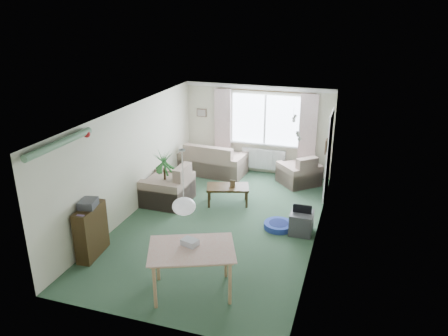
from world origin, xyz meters
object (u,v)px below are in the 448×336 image
(coffee_table, at_px, (228,195))
(bookshelf, at_px, (91,231))
(dining_table, at_px, (192,271))
(pet_bed, at_px, (278,225))
(armchair_left, at_px, (167,183))
(houseplant, at_px, (165,178))
(tv_cube, at_px, (301,223))
(armchair_corner, at_px, (299,169))
(sofa, at_px, (213,158))

(coffee_table, height_order, bookshelf, bookshelf)
(bookshelf, bearing_deg, coffee_table, 54.43)
(dining_table, distance_m, pet_bed, 2.70)
(coffee_table, xyz_separation_m, pet_bed, (1.36, -0.82, -0.16))
(armchair_left, bearing_deg, bookshelf, -6.64)
(bookshelf, height_order, houseplant, houseplant)
(pet_bed, bearing_deg, tv_cube, -5.48)
(armchair_corner, relative_size, dining_table, 0.72)
(armchair_left, height_order, dining_table, armchair_left)
(armchair_left, xyz_separation_m, houseplant, (-0.01, -0.10, 0.17))
(sofa, xyz_separation_m, tv_cube, (2.80, -2.62, -0.21))
(armchair_corner, bearing_deg, dining_table, 37.10)
(tv_cube, relative_size, pet_bed, 0.82)
(armchair_left, height_order, pet_bed, armchair_left)
(sofa, bearing_deg, dining_table, 109.95)
(bookshelf, bearing_deg, dining_table, -17.05)
(sofa, distance_m, pet_bed, 3.49)
(pet_bed, bearing_deg, armchair_left, 170.17)
(coffee_table, xyz_separation_m, bookshelf, (-1.71, -2.88, 0.27))
(armchair_left, relative_size, pet_bed, 1.75)
(bookshelf, bearing_deg, houseplant, 77.22)
(tv_cube, bearing_deg, houseplant, 172.05)
(sofa, distance_m, armchair_corner, 2.34)
(houseplant, distance_m, dining_table, 3.44)
(sofa, xyz_separation_m, houseplant, (-0.41, -2.19, 0.21))
(armchair_left, relative_size, dining_table, 0.85)
(houseplant, bearing_deg, armchair_corner, 38.30)
(sofa, xyz_separation_m, armchair_left, (-0.40, -2.10, 0.04))
(dining_table, relative_size, pet_bed, 2.06)
(tv_cube, distance_m, pet_bed, 0.50)
(dining_table, xyz_separation_m, pet_bed, (0.90, 2.52, -0.33))
(coffee_table, xyz_separation_m, dining_table, (0.46, -3.35, 0.17))
(bookshelf, bearing_deg, armchair_left, 77.39)
(sofa, xyz_separation_m, dining_table, (1.43, -5.10, -0.05))
(bookshelf, relative_size, dining_table, 0.78)
(houseplant, height_order, pet_bed, houseplant)
(sofa, bearing_deg, coffee_table, 123.19)
(pet_bed, bearing_deg, armchair_corner, 89.69)
(armchair_corner, height_order, pet_bed, armchair_corner)
(coffee_table, relative_size, houseplant, 0.75)
(coffee_table, bearing_deg, bookshelf, -120.60)
(armchair_left, bearing_deg, armchair_corner, 128.11)
(armchair_corner, relative_size, coffee_table, 0.93)
(tv_cube, height_order, pet_bed, tv_cube)
(dining_table, bearing_deg, sofa, 105.62)
(armchair_left, distance_m, bookshelf, 2.56)
(sofa, relative_size, houseplant, 1.35)
(houseplant, distance_m, tv_cube, 3.26)
(armchair_corner, bearing_deg, sofa, -43.26)
(bookshelf, relative_size, tv_cube, 1.96)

